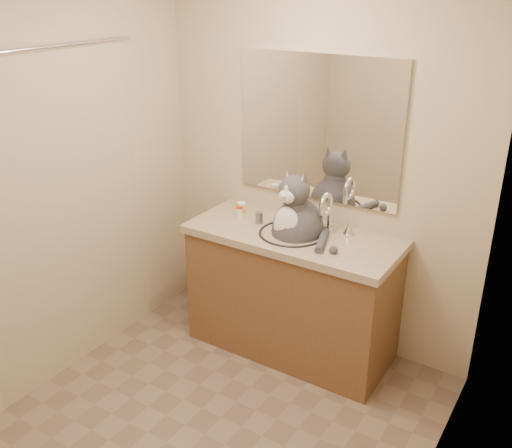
{
  "coord_description": "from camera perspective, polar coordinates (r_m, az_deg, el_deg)",
  "views": [
    {
      "loc": [
        1.53,
        -1.88,
        2.3
      ],
      "look_at": [
        -0.08,
        0.65,
        1.0
      ],
      "focal_mm": 40.0,
      "sensor_mm": 36.0,
      "label": 1
    }
  ],
  "objects": [
    {
      "name": "pill_bottle_redcap",
      "position": [
        3.75,
        -1.64,
        1.29
      ],
      "size": [
        0.06,
        0.06,
        0.08
      ],
      "rotation": [
        0.0,
        0.0,
        -0.29
      ],
      "color": "white",
      "rests_on": "vanity"
    },
    {
      "name": "pill_bottle_orange",
      "position": [
        3.76,
        -1.46,
        1.44
      ],
      "size": [
        0.07,
        0.07,
        0.1
      ],
      "rotation": [
        0.0,
        0.0,
        0.17
      ],
      "color": "white",
      "rests_on": "vanity"
    },
    {
      "name": "mirror",
      "position": [
        3.58,
        6.17,
        9.47
      ],
      "size": [
        1.1,
        0.02,
        0.9
      ],
      "primitive_type": "cube",
      "color": "white",
      "rests_on": "room"
    },
    {
      "name": "grey_canister",
      "position": [
        3.66,
        0.31,
        0.64
      ],
      "size": [
        0.05,
        0.05,
        0.08
      ],
      "rotation": [
        0.0,
        0.0,
        -0.06
      ],
      "color": "slate",
      "rests_on": "vanity"
    },
    {
      "name": "vanity",
      "position": [
        3.73,
        3.63,
        -6.56
      ],
      "size": [
        1.34,
        0.59,
        1.12
      ],
      "color": "brown",
      "rests_on": "ground"
    },
    {
      "name": "shower_curtain",
      "position": [
        3.5,
        -18.62,
        0.78
      ],
      "size": [
        0.02,
        1.3,
        1.93
      ],
      "color": "#BCA98E",
      "rests_on": "ground"
    },
    {
      "name": "cat",
      "position": [
        3.52,
        4.1,
        -0.26
      ],
      "size": [
        0.45,
        0.41,
        0.64
      ],
      "rotation": [
        0.0,
        0.0,
        -0.12
      ],
      "color": "#424246",
      "rests_on": "vanity"
    },
    {
      "name": "room",
      "position": [
        2.67,
        -6.1,
        -1.14
      ],
      "size": [
        2.22,
        2.52,
        2.42
      ],
      "color": "#7C6855",
      "rests_on": "ground"
    }
  ]
}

